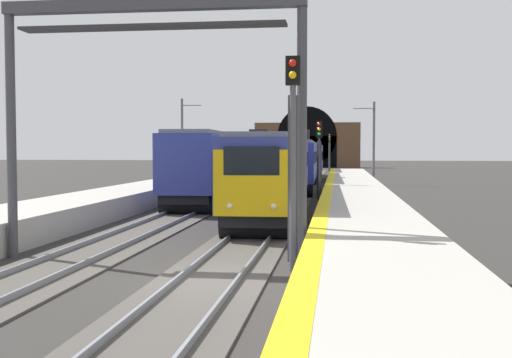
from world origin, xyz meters
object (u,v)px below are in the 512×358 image
object	(u,v)px
railway_signal_mid	(319,152)
overhead_signal_gantry	(152,64)
catenary_mast_far	(373,142)
railway_signal_far	(329,149)
train_main_approaching	(299,162)
train_adjacent_platform	(259,158)
railway_signal_near	(293,147)
catenary_mast_near	(182,141)

from	to	relation	value
railway_signal_mid	overhead_signal_gantry	bearing A→B (deg)	-10.69
overhead_signal_gantry	catenary_mast_far	size ratio (longest dim) A/B	1.19
railway_signal_far	train_main_approaching	bearing A→B (deg)	-2.93
catenary_mast_far	train_adjacent_platform	bearing A→B (deg)	75.20
railway_signal_mid	railway_signal_far	world-z (taller)	railway_signal_far
railway_signal_near	railway_signal_far	xyz separation A→B (m)	(70.42, 0.00, -0.08)
train_adjacent_platform	overhead_signal_gantry	size ratio (longest dim) A/B	7.02
train_main_approaching	railway_signal_mid	size ratio (longest dim) A/B	11.75
railway_signal_far	overhead_signal_gantry	distance (m)	69.43
catenary_mast_far	railway_signal_far	bearing A→B (deg)	8.32
railway_signal_mid	catenary_mast_far	size ratio (longest dim) A/B	0.67
railway_signal_near	railway_signal_far	bearing A→B (deg)	-180.00
train_main_approaching	railway_signal_far	distance (m)	36.93
train_main_approaching	railway_signal_mid	bearing A→B (deg)	9.08
catenary_mast_near	train_adjacent_platform	bearing A→B (deg)	-49.70
train_main_approaching	catenary_mast_far	size ratio (longest dim) A/B	7.82
railway_signal_far	catenary_mast_far	size ratio (longest dim) A/B	0.71
overhead_signal_gantry	catenary_mast_far	world-z (taller)	overhead_signal_gantry
railway_signal_far	train_adjacent_platform	bearing A→B (deg)	-13.47
train_adjacent_platform	railway_signal_near	distance (m)	44.37
train_adjacent_platform	railway_signal_far	xyz separation A→B (m)	(26.52, -6.35, 0.81)
train_main_approaching	catenary_mast_far	xyz separation A→B (m)	(7.54, -6.18, 1.62)
railway_signal_mid	catenary_mast_far	bearing A→B (deg)	166.67
catenary_mast_far	railway_signal_mid	bearing A→B (deg)	166.67
railway_signal_near	catenary_mast_near	distance (m)	40.65
railway_signal_mid	catenary_mast_far	distance (m)	18.62
overhead_signal_gantry	catenary_mast_far	xyz separation A→B (m)	(39.93, -8.41, -1.84)
railway_signal_far	catenary_mast_near	bearing A→B (deg)	-21.54
catenary_mast_near	catenary_mast_far	distance (m)	17.00
train_adjacent_platform	catenary_mast_near	world-z (taller)	catenary_mast_near
railway_signal_mid	railway_signal_far	distance (m)	47.43
train_adjacent_platform	railway_signal_mid	distance (m)	21.87
railway_signal_far	catenary_mast_near	xyz separation A→B (m)	(-31.76, 12.53, 0.73)
overhead_signal_gantry	catenary_mast_far	bearing A→B (deg)	-11.89
railway_signal_far	catenary_mast_far	distance (m)	29.65
overhead_signal_gantry	railway_signal_far	bearing A→B (deg)	-3.40
railway_signal_near	catenary_mast_far	distance (m)	41.32
train_main_approaching	railway_signal_near	world-z (taller)	railway_signal_near
railway_signal_mid	catenary_mast_near	distance (m)	20.09
train_main_approaching	railway_signal_near	size ratio (longest dim) A/B	10.30
railway_signal_mid	catenary_mast_far	xyz separation A→B (m)	(18.10, -4.29, 0.81)
railway_signal_near	catenary_mast_far	world-z (taller)	catenary_mast_far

